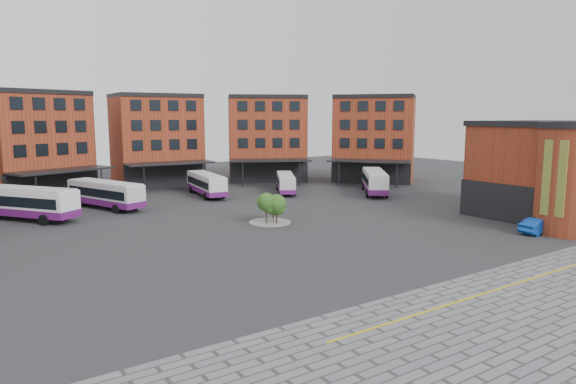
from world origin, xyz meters
TOP-DOWN VIEW (x-y plane):
  - ground at (0.00, 0.00)m, footprint 160.00×160.00m
  - yellow_line at (2.00, -14.00)m, footprint 26.00×0.15m
  - main_building at (-4.77, 38.25)m, footprint 94.14×42.48m
  - east_building at (28.70, -3.06)m, footprint 17.40×15.40m
  - tree_island at (2.15, 11.67)m, footprint 4.40×4.40m
  - bus_b at (-19.08, 28.01)m, footprint 9.71×11.93m
  - bus_c at (-9.99, 30.31)m, footprint 6.63×11.93m
  - bus_d at (4.39, 32.57)m, footprint 4.07×11.30m
  - bus_e at (15.19, 28.67)m, footprint 6.87×9.54m
  - bus_f at (25.44, 20.91)m, footprint 9.38×10.93m
  - blue_car at (20.78, -6.56)m, footprint 4.60×1.77m

SIDE VIEW (x-z plane):
  - ground at x=0.00m, z-range 0.00..0.00m
  - yellow_line at x=2.00m, z-range 0.02..0.04m
  - blue_car at x=20.78m, z-range 0.00..1.49m
  - bus_e at x=15.19m, z-range 0.11..2.86m
  - bus_d at x=4.39m, z-range 0.13..3.24m
  - bus_c at x=-9.99m, z-range 0.14..3.44m
  - bus_f at x=25.44m, z-range 0.14..3.45m
  - tree_island at x=2.15m, z-range 0.15..3.48m
  - bus_b at x=-19.08m, z-range 0.15..3.70m
  - east_building at x=28.70m, z-range -0.01..10.59m
  - main_building at x=-4.77m, z-range -0.07..14.53m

